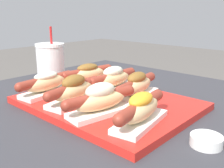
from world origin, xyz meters
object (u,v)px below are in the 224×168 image
at_px(hot_dog_0, 46,83).
at_px(hot_dog_2, 100,100).
at_px(hot_dog_1, 74,90).
at_px(hot_dog_3, 141,109).
at_px(sauce_bowl, 206,140).
at_px(drink_cup, 51,62).
at_px(hot_dog_5, 113,79).
at_px(hot_dog_6, 137,86).
at_px(serving_tray, 107,103).
at_px(hot_dog_4, 88,74).

height_order(hot_dog_0, hot_dog_2, hot_dog_2).
distance_m(hot_dog_1, hot_dog_3, 0.21).
height_order(sauce_bowl, drink_cup, drink_cup).
relative_size(hot_dog_5, sauce_bowl, 3.25).
bearing_deg(drink_cup, sauce_bowl, -7.80).
height_order(hot_dog_3, hot_dog_6, hot_dog_6).
bearing_deg(serving_tray, hot_dog_5, 122.14).
distance_m(hot_dog_0, hot_dog_2, 0.22).
height_order(hot_dog_5, drink_cup, drink_cup).
bearing_deg(hot_dog_1, hot_dog_3, 2.38).
distance_m(hot_dog_0, drink_cup, 0.22).
relative_size(serving_tray, hot_dog_0, 2.25).
relative_size(hot_dog_2, sauce_bowl, 3.21).
height_order(hot_dog_1, hot_dog_3, hot_dog_1).
relative_size(serving_tray, drink_cup, 2.29).
height_order(hot_dog_4, hot_dog_5, hot_dog_5).
bearing_deg(hot_dog_5, drink_cup, -174.91).
relative_size(serving_tray, hot_dog_1, 2.26).
height_order(hot_dog_1, hot_dog_4, hot_dog_1).
relative_size(serving_tray, hot_dog_5, 2.24).
height_order(hot_dog_2, hot_dog_3, hot_dog_2).
relative_size(hot_dog_0, hot_dog_2, 1.01).
relative_size(hot_dog_4, drink_cup, 1.02).
height_order(serving_tray, hot_dog_1, hot_dog_1).
distance_m(hot_dog_2, hot_dog_4, 0.26).
bearing_deg(hot_dog_4, serving_tray, -25.11).
bearing_deg(hot_dog_3, hot_dog_2, -170.02).
bearing_deg(hot_dog_4, hot_dog_6, -0.55).
bearing_deg(hot_dog_6, sauce_bowl, -22.21).
bearing_deg(hot_dog_0, hot_dog_2, -1.04).
bearing_deg(hot_dog_4, hot_dog_1, -53.62).
distance_m(hot_dog_0, hot_dog_6, 0.26).
bearing_deg(hot_dog_4, hot_dog_5, 5.21).
xyz_separation_m(hot_dog_5, sauce_bowl, (0.34, -0.11, -0.04)).
distance_m(hot_dog_3, hot_dog_4, 0.34).
height_order(hot_dog_1, sauce_bowl, hot_dog_1).
xyz_separation_m(hot_dog_2, drink_cup, (-0.39, 0.14, 0.02)).
bearing_deg(sauce_bowl, hot_dog_3, -163.64).
xyz_separation_m(hot_dog_2, sauce_bowl, (0.23, 0.06, -0.04)).
bearing_deg(hot_dog_0, hot_dog_4, 87.38).
bearing_deg(hot_dog_3, sauce_bowl, 16.36).
distance_m(hot_dog_1, hot_dog_2, 0.11).
bearing_deg(hot_dog_5, hot_dog_1, -87.86).
bearing_deg(hot_dog_5, hot_dog_2, -56.34).
xyz_separation_m(hot_dog_0, hot_dog_1, (0.12, 0.01, 0.00)).
bearing_deg(sauce_bowl, hot_dog_5, 162.00).
relative_size(hot_dog_3, drink_cup, 1.01).
bearing_deg(hot_dog_5, hot_dog_4, -174.79).
distance_m(serving_tray, hot_dog_1, 0.10).
bearing_deg(hot_dog_6, hot_dog_2, -84.96).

